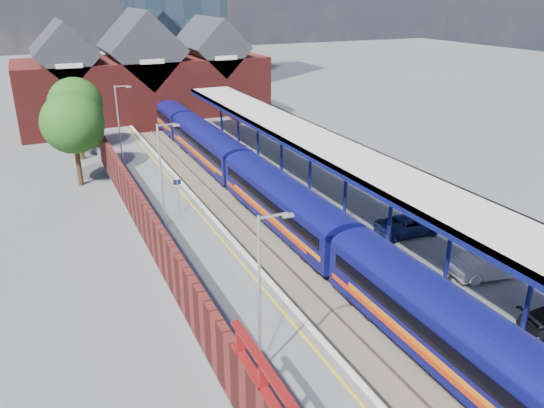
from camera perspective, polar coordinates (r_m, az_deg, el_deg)
The scene contains 20 objects.
ground at distance 45.39m, azimuth -5.79°, elevation 1.60°, with size 240.00×240.00×0.00m, color #5B5B5E.
ballast_bed at distance 36.75m, azimuth -0.65°, elevation -3.25°, with size 6.00×76.00×0.06m, color #473D33.
rails at distance 36.72m, azimuth -0.65°, elevation -3.13°, with size 4.51×76.00×0.14m.
left_platform at distance 34.91m, azimuth -8.95°, elevation -4.11°, with size 5.00×76.00×1.00m, color #565659.
right_platform at distance 39.17m, azimuth 7.40°, elevation -1.05°, with size 6.00×76.00×1.00m, color #565659.
coping_left at distance 35.30m, azimuth -5.33°, elevation -2.68°, with size 0.30×76.00×0.05m, color silver.
coping_right at distance 37.63m, azimuth 3.73°, elevation -1.03°, with size 0.30×76.00×0.05m, color silver.
yellow_line at distance 35.13m, azimuth -6.26°, elevation -2.87°, with size 0.14×76.00×0.01m, color yellow.
train at distance 43.75m, azimuth -3.35°, elevation 3.84°, with size 2.87×65.90×3.45m.
canopy at distance 38.93m, azimuth 5.58°, elevation 6.30°, with size 4.50×52.00×4.48m.
lamp_post_b at distance 20.82m, azimuth -1.03°, elevation -8.86°, with size 1.48×0.18×7.00m.
lamp_post_c at distance 34.86m, azimuth -11.66°, elevation 3.63°, with size 1.48×0.18×7.00m.
lamp_post_d at distance 50.09m, azimuth -16.06°, elevation 8.76°, with size 1.48×0.18×7.00m.
platform_sign at distance 37.74m, azimuth -10.11°, elevation 1.46°, with size 0.55×0.08×2.50m.
brick_wall at distance 27.87m, azimuth -10.59°, elevation -6.76°, with size 0.35×50.00×3.86m.
station_building at distance 70.48m, azimuth -13.67°, elevation 12.96°, with size 30.00×12.12×13.78m.
tree_near at distance 47.56m, azimuth -20.44°, elevation 8.02°, with size 5.20×5.20×8.10m.
tree_far at distance 55.45m, azimuth -20.21°, elevation 9.86°, with size 5.20×5.20×8.10m.
parked_car_silver at distance 31.55m, azimuth 22.42°, elevation -6.06°, with size 1.57×4.51×1.48m, color silver.
parked_car_blue at distance 35.42m, azimuth 14.51°, elevation -2.17°, with size 2.07×4.49×1.25m, color navy.
Camera 1 is at (-13.48, -10.43, 15.63)m, focal length 35.00 mm.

